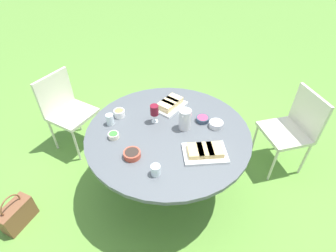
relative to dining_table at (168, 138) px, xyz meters
name	(u,v)px	position (x,y,z in m)	size (l,w,h in m)	color
ground_plane	(168,184)	(0.00, 0.00, -0.65)	(40.00, 40.00, 0.00)	#5B8C38
dining_table	(168,138)	(0.00, 0.00, 0.00)	(1.43, 1.43, 0.74)	#4C4C51
chair_near_left	(66,107)	(-0.14, -1.31, -0.13)	(0.48, 0.46, 0.89)	beige
chair_far_back	(294,126)	(-0.82, 1.03, -0.13)	(0.61, 0.60, 0.89)	beige
water_pitcher	(185,119)	(-0.10, 0.11, 0.18)	(0.11, 0.11, 0.19)	silver
wine_glass	(154,111)	(-0.07, -0.16, 0.21)	(0.08, 0.08, 0.17)	silver
platter_bread_main	(205,151)	(0.13, 0.37, 0.11)	(0.37, 0.41, 0.06)	white
platter_charcuterie	(170,104)	(-0.33, -0.13, 0.12)	(0.35, 0.28, 0.08)	white
bowl_fries	(119,113)	(-0.01, -0.50, 0.12)	(0.10, 0.10, 0.07)	white
bowl_salad	(114,135)	(0.26, -0.38, 0.11)	(0.09, 0.09, 0.04)	beige
bowl_olives	(132,154)	(0.39, -0.13, 0.11)	(0.13, 0.13, 0.05)	#B74733
bowl_dip_red	(202,119)	(-0.26, 0.23, 0.11)	(0.12, 0.12, 0.04)	#334256
bowl_dip_cream	(216,124)	(-0.23, 0.36, 0.11)	(0.12, 0.12, 0.05)	silver
cup_water_near	(156,170)	(0.47, 0.11, 0.13)	(0.07, 0.07, 0.08)	silver
cup_water_far	(110,120)	(0.12, -0.51, 0.14)	(0.07, 0.07, 0.10)	silver
handbag	(17,214)	(0.94, -1.06, -0.53)	(0.30, 0.14, 0.37)	brown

